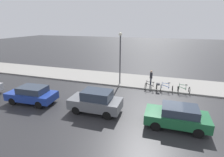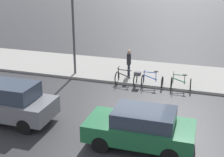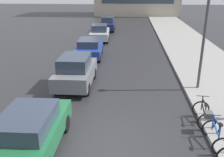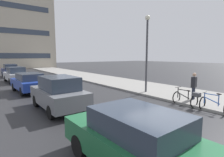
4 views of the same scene
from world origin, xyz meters
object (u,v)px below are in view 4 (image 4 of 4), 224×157
(car_grey, at_px, (59,93))
(car_silver, at_px, (16,75))
(car_green, at_px, (135,138))
(car_navy, at_px, (10,71))
(bicycle_second, at_px, (214,104))
(pedestrian, at_px, (194,85))
(streetlamp, at_px, (147,46))
(car_blue, at_px, (29,82))
(bicycle_third, at_px, (188,98))

(car_grey, xyz_separation_m, car_silver, (-0.19, 12.19, -0.06))
(car_green, relative_size, car_silver, 0.92)
(car_green, distance_m, car_navy, 23.96)
(bicycle_second, xyz_separation_m, pedestrian, (1.18, 1.70, 0.61))
(bicycle_second, height_order, pedestrian, pedestrian)
(bicycle_second, xyz_separation_m, car_navy, (-5.98, 23.16, 0.45))
(car_navy, bearing_deg, streetlamp, -70.13)
(car_blue, bearing_deg, car_navy, 88.91)
(pedestrian, bearing_deg, bicycle_third, -164.84)
(car_green, xyz_separation_m, car_silver, (0.07, 18.05, 0.04))
(car_blue, distance_m, streetlamp, 9.39)
(car_blue, xyz_separation_m, streetlamp, (6.79, -5.87, 2.75))
(car_silver, bearing_deg, pedestrian, -64.64)
(bicycle_second, relative_size, pedestrian, 0.68)
(bicycle_third, distance_m, pedestrian, 1.38)
(car_silver, bearing_deg, bicycle_third, -68.88)
(bicycle_third, bearing_deg, bicycle_second, -87.83)
(bicycle_second, xyz_separation_m, car_silver, (-6.19, 17.26, 0.43))
(bicycle_second, xyz_separation_m, car_grey, (-6.01, 5.07, 0.49))
(car_silver, bearing_deg, car_blue, -90.17)
(car_grey, distance_m, streetlamp, 7.10)
(streetlamp, bearing_deg, bicycle_second, -96.61)
(streetlamp, bearing_deg, bicycle_third, -99.83)
(car_green, bearing_deg, car_silver, 89.78)
(car_green, height_order, streetlamp, streetlamp)
(car_green, relative_size, pedestrian, 2.29)
(bicycle_second, height_order, car_grey, car_grey)
(car_grey, relative_size, car_silver, 0.91)
(car_silver, xyz_separation_m, streetlamp, (6.77, -12.25, 2.71))
(pedestrian, bearing_deg, car_silver, 115.36)
(car_grey, xyz_separation_m, pedestrian, (7.19, -3.37, 0.12))
(car_blue, xyz_separation_m, car_navy, (0.23, 12.28, 0.07))
(car_green, bearing_deg, car_navy, 89.32)
(bicycle_third, relative_size, car_grey, 0.37)
(bicycle_third, height_order, car_silver, car_silver)
(car_green, xyz_separation_m, car_grey, (0.25, 5.86, 0.09))
(car_green, bearing_deg, car_grey, 87.51)
(car_silver, relative_size, car_navy, 1.06)
(car_green, xyz_separation_m, pedestrian, (7.45, 2.49, 0.22))
(car_blue, distance_m, car_navy, 12.28)
(bicycle_third, xyz_separation_m, car_silver, (-6.14, 15.90, 0.34))
(car_navy, xyz_separation_m, streetlamp, (6.56, -18.15, 2.69))
(car_green, distance_m, car_blue, 11.68)
(pedestrian, height_order, streetlamp, streetlamp)
(car_silver, bearing_deg, car_grey, -89.13)
(bicycle_second, distance_m, car_navy, 23.93)
(car_green, bearing_deg, car_blue, 89.75)
(bicycle_third, height_order, car_blue, car_blue)
(car_blue, distance_m, car_silver, 6.37)
(pedestrian, bearing_deg, car_blue, 128.83)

